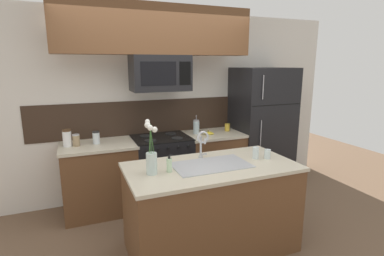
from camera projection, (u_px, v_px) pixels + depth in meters
The scene contains 22 objects.
ground_plane at pixel (185, 233), 3.43m from camera, with size 10.00×10.00×0.00m, color brown.
rear_partition at pixel (173, 105), 4.42m from camera, with size 5.20×0.10×2.60m, color silver.
splash_band at pixel (154, 117), 4.29m from camera, with size 3.35×0.01×0.48m, color #332319.
back_counter_left at pixel (100, 178), 3.84m from camera, with size 0.92×0.65×0.91m.
back_counter_right at pixel (213, 163), 4.43m from camera, with size 0.83×0.65×0.91m.
stove_range at pixel (162, 169), 4.14m from camera, with size 0.76×0.64×0.93m.
microwave at pixel (160, 73), 3.84m from camera, with size 0.74×0.40×0.45m.
upper_cabinet_band at pixel (156, 30), 3.69m from camera, with size 2.46×0.34×0.60m, color brown.
refrigerator at pixel (261, 128), 4.65m from camera, with size 0.86×0.74×1.84m.
storage_jar_tall at pixel (67, 138), 3.62m from camera, with size 0.10×0.10×0.21m.
storage_jar_medium at pixel (76, 140), 3.65m from camera, with size 0.08×0.08×0.15m.
storage_jar_short at pixel (96, 138), 3.75m from camera, with size 0.09×0.09×0.16m.
banana_bunch at pixel (208, 133), 4.24m from camera, with size 0.19×0.12×0.08m.
french_press at pixel (196, 127), 4.28m from camera, with size 0.09×0.09×0.27m.
coffee_tin at pixel (227, 127), 4.46m from camera, with size 0.08×0.08×0.11m, color gold.
island_counter at pixel (211, 207), 3.07m from camera, with size 1.70×0.87×0.91m.
kitchen_sink at pixel (211, 172), 2.99m from camera, with size 0.76×0.44×0.16m.
sink_faucet at pixel (202, 141), 3.13m from camera, with size 0.14×0.14×0.31m.
dish_soap_bottle at pixel (169, 165), 2.77m from camera, with size 0.06×0.05×0.16m.
drinking_glass at pixel (256, 153), 3.17m from camera, with size 0.07×0.07×0.12m.
spare_glass at pixel (267, 154), 3.17m from camera, with size 0.07×0.07×0.10m.
flower_vase at pixel (151, 158), 2.71m from camera, with size 0.12×0.16×0.49m.
Camera 1 is at (-1.08, -2.90, 1.91)m, focal length 28.00 mm.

